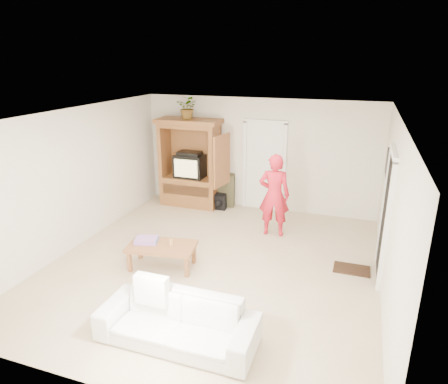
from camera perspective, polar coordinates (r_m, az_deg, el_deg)
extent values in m
plane|color=tan|center=(7.13, -1.47, -10.28)|extent=(6.00, 6.00, 0.00)
plane|color=white|center=(6.30, -1.67, 10.88)|extent=(6.00, 6.00, 0.00)
plane|color=silver|center=(9.36, 4.96, 5.33)|extent=(5.50, 0.00, 5.50)
plane|color=silver|center=(4.20, -16.57, -13.13)|extent=(5.50, 0.00, 5.50)
plane|color=silver|center=(7.96, -20.43, 1.79)|extent=(0.00, 6.00, 6.00)
plane|color=silver|center=(6.24, 22.82, -3.05)|extent=(0.00, 6.00, 6.00)
cube|color=brown|center=(9.81, -4.80, 0.19)|extent=(1.40, 0.60, 0.70)
cube|color=brown|center=(9.83, -8.44, 5.84)|extent=(0.10, 0.60, 1.20)
cube|color=brown|center=(9.31, -1.28, 5.32)|extent=(0.10, 0.60, 1.20)
cube|color=brown|center=(9.79, -4.31, 5.94)|extent=(1.40, 0.06, 1.20)
cube|color=brown|center=(9.42, -5.07, 9.45)|extent=(1.40, 0.60, 0.10)
cube|color=brown|center=(9.41, -5.08, 10.05)|extent=(1.52, 0.68, 0.10)
cube|color=brown|center=(8.77, -0.32, 4.48)|extent=(0.16, 0.67, 1.15)
cube|color=black|center=(9.65, -4.83, 3.76)|extent=(0.70, 0.52, 0.55)
cube|color=tan|center=(9.42, -5.49, 3.35)|extent=(0.58, 0.02, 0.42)
cube|color=black|center=(9.55, -4.95, 5.54)|extent=(0.55, 0.35, 0.08)
cube|color=#9A5C35|center=(9.53, -5.51, 0.24)|extent=(1.19, 0.03, 0.25)
cube|color=white|center=(9.36, 5.76, 3.54)|extent=(0.85, 0.05, 2.04)
cube|color=black|center=(6.90, 22.11, -3.43)|extent=(0.05, 0.90, 2.04)
cube|color=black|center=(7.97, 22.34, 3.82)|extent=(0.03, 0.60, 0.48)
cube|color=#382316|center=(7.30, 17.76, -10.45)|extent=(0.60, 0.40, 0.02)
imported|color=#4C7238|center=(9.35, -5.19, 11.93)|extent=(0.49, 0.43, 0.53)
imported|color=red|center=(8.01, 7.18, -0.46)|extent=(0.66, 0.48, 1.69)
imported|color=silver|center=(5.32, -6.66, -17.88)|extent=(2.03, 0.80, 0.59)
cube|color=#9A5C35|center=(6.95, -8.88, -7.69)|extent=(1.23, 0.80, 0.06)
cube|color=#9A5C35|center=(7.02, -13.34, -9.67)|extent=(0.07, 0.07, 0.36)
cube|color=#9A5C35|center=(7.40, -11.90, -7.98)|extent=(0.07, 0.07, 0.36)
cube|color=#9A5C35|center=(6.71, -5.34, -10.61)|extent=(0.07, 0.07, 0.36)
cube|color=#9A5C35|center=(7.11, -4.32, -8.76)|extent=(0.07, 0.07, 0.36)
cube|color=#EF4FA0|center=(7.05, -11.02, -6.78)|extent=(0.44, 0.38, 0.08)
cylinder|color=tan|center=(6.89, -7.56, -7.12)|extent=(0.08, 0.08, 0.10)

